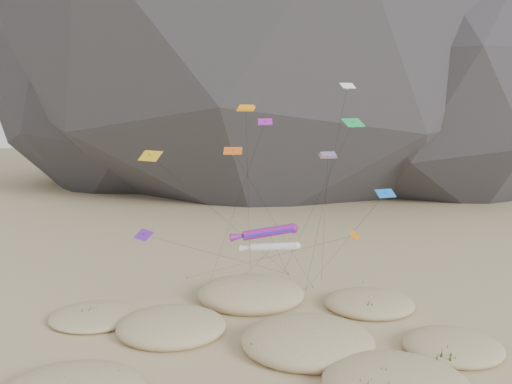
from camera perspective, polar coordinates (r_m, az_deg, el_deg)
ground at (r=52.40m, az=0.96°, el=-19.40°), size 500.00×500.00×0.00m
dunes at (r=56.21m, az=0.83°, el=-16.46°), size 51.12×38.62×3.72m
dune_grass at (r=55.04m, az=1.51°, el=-16.88°), size 41.50×26.79×1.47m
kite_stakes at (r=73.70m, az=1.97°, el=-10.31°), size 26.18×6.48×0.30m
rainbow_tube_kite at (r=55.45m, az=1.16°, el=-4.63°), size 8.35×15.64×12.59m
white_tube_kite at (r=58.58m, az=1.73°, el=-6.28°), size 8.37×13.03×10.02m
orange_parafoil at (r=63.07m, az=-1.15°, el=9.21°), size 2.41×11.10×25.68m
multi_parafoil at (r=60.43m, az=8.22°, el=3.95°), size 2.27×11.25×20.16m
delta_kites at (r=57.47m, az=1.52°, el=2.47°), size 29.21×21.05×28.13m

